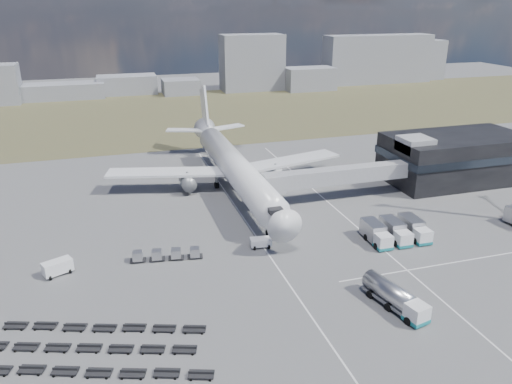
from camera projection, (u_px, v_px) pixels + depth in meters
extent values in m
plane|color=#565659|center=(286.00, 260.00, 76.14)|extent=(420.00, 420.00, 0.00)
cube|color=brown|center=(178.00, 114.00, 174.35)|extent=(420.00, 90.00, 0.01)
cube|color=silver|center=(264.00, 248.00, 80.06)|extent=(0.25, 110.00, 0.01)
cube|color=silver|center=(364.00, 233.00, 84.94)|extent=(0.25, 110.00, 0.01)
cube|color=silver|center=(459.00, 262.00, 75.78)|extent=(40.00, 0.25, 0.01)
cube|color=black|center=(455.00, 158.00, 108.79)|extent=(30.00, 16.00, 10.00)
cube|color=#262D38|center=(456.00, 153.00, 108.36)|extent=(30.40, 16.40, 1.60)
cube|color=#939399|center=(415.00, 145.00, 102.14)|extent=(6.00, 6.00, 3.00)
cube|color=#939399|center=(338.00, 175.00, 97.52)|extent=(29.80, 3.00, 3.00)
cube|color=#939399|center=(274.00, 183.00, 93.44)|extent=(4.00, 3.60, 3.40)
cylinder|color=slate|center=(280.00, 194.00, 95.21)|extent=(0.70, 0.70, 5.10)
cylinder|color=black|center=(280.00, 204.00, 95.96)|extent=(1.40, 0.90, 1.40)
cylinder|color=white|center=(236.00, 168.00, 101.02)|extent=(5.60, 48.00, 5.60)
cone|color=white|center=(279.00, 220.00, 77.36)|extent=(5.60, 5.00, 5.60)
cone|color=white|center=(208.00, 132.00, 125.73)|extent=(5.60, 8.00, 5.60)
cube|color=black|center=(275.00, 210.00, 78.86)|extent=(2.20, 2.00, 0.80)
cube|color=white|center=(169.00, 172.00, 102.39)|extent=(25.59, 11.38, 0.50)
cube|color=white|center=(287.00, 161.00, 109.44)|extent=(25.59, 11.38, 0.50)
cylinder|color=slate|center=(188.00, 182.00, 102.16)|extent=(3.00, 5.00, 3.00)
cylinder|color=slate|center=(275.00, 173.00, 107.32)|extent=(3.00, 5.00, 3.00)
cube|color=white|center=(185.00, 130.00, 125.88)|extent=(9.49, 5.63, 0.35)
cube|color=white|center=(227.00, 127.00, 128.87)|extent=(9.49, 5.63, 0.35)
cube|color=white|center=(204.00, 107.00, 126.36)|extent=(0.50, 9.06, 11.45)
cylinder|color=slate|center=(268.00, 229.00, 83.73)|extent=(0.50, 0.50, 2.50)
cylinder|color=slate|center=(217.00, 182.00, 105.18)|extent=(0.60, 0.60, 2.50)
cylinder|color=slate|center=(246.00, 179.00, 106.92)|extent=(0.60, 0.60, 2.50)
cylinder|color=black|center=(268.00, 233.00, 83.99)|extent=(0.50, 1.20, 1.20)
cube|color=gray|center=(55.00, 91.00, 199.49)|extent=(38.15, 12.00, 6.13)
cube|color=gray|center=(127.00, 85.00, 210.76)|extent=(24.27, 12.00, 7.63)
cube|color=gray|center=(181.00, 87.00, 210.44)|extent=(15.07, 12.00, 6.23)
cube|color=gray|center=(252.00, 63.00, 216.77)|extent=(26.90, 12.00, 23.62)
cube|color=gray|center=(309.00, 79.00, 219.39)|extent=(21.73, 12.00, 9.71)
cube|color=gray|center=(377.00, 59.00, 236.86)|extent=(52.29, 12.00, 22.07)
cube|color=gray|center=(409.00, 60.00, 246.51)|extent=(34.44, 12.00, 18.94)
cube|color=white|center=(417.00, 313.00, 60.86)|extent=(2.88, 2.88, 2.31)
cube|color=#167780|center=(416.00, 319.00, 61.19)|extent=(3.00, 3.00, 0.50)
cylinder|color=#A9A9AE|center=(388.00, 291.00, 64.69)|extent=(4.12, 7.90, 2.51)
cube|color=slate|center=(388.00, 298.00, 65.10)|extent=(4.02, 7.88, 0.35)
cylinder|color=black|center=(396.00, 306.00, 63.97)|extent=(2.79, 1.66, 1.10)
cube|color=white|center=(261.00, 243.00, 80.03)|extent=(3.53, 2.25, 1.49)
cube|color=white|center=(58.00, 268.00, 71.86)|extent=(4.49, 3.39, 2.20)
cube|color=white|center=(238.00, 169.00, 112.47)|extent=(3.12, 6.44, 2.90)
cube|color=#167780|center=(238.00, 174.00, 112.89)|extent=(3.23, 6.55, 0.47)
cube|color=white|center=(383.00, 241.00, 79.13)|extent=(2.45, 2.35, 2.29)
cube|color=#167780|center=(383.00, 246.00, 79.45)|extent=(2.56, 2.46, 0.47)
cube|color=#A9A9AE|center=(373.00, 230.00, 82.26)|extent=(2.62, 4.85, 2.71)
cube|color=white|center=(403.00, 239.00, 80.01)|extent=(2.45, 2.35, 2.29)
cube|color=#167780|center=(403.00, 244.00, 80.33)|extent=(2.56, 2.46, 0.47)
cube|color=#A9A9AE|center=(392.00, 227.00, 83.14)|extent=(2.62, 4.85, 2.71)
cube|color=white|center=(423.00, 236.00, 80.89)|extent=(2.45, 2.35, 2.29)
cube|color=#167780|center=(422.00, 241.00, 81.21)|extent=(2.56, 2.46, 0.47)
cube|color=#A9A9AE|center=(411.00, 225.00, 84.02)|extent=(2.62, 4.85, 2.71)
cube|color=black|center=(138.00, 260.00, 75.66)|extent=(2.53, 1.78, 0.16)
cube|color=#A9A9AE|center=(138.00, 256.00, 75.39)|extent=(1.64, 1.64, 1.35)
cube|color=black|center=(157.00, 259.00, 76.04)|extent=(2.53, 1.78, 0.16)
cube|color=#A9A9AE|center=(157.00, 254.00, 75.77)|extent=(1.64, 1.64, 1.35)
cube|color=black|center=(176.00, 258.00, 76.42)|extent=(2.53, 1.78, 0.16)
cube|color=#A9A9AE|center=(176.00, 253.00, 76.15)|extent=(1.64, 1.64, 1.35)
cube|color=black|center=(195.00, 256.00, 76.80)|extent=(2.53, 1.78, 0.16)
cube|color=#A9A9AE|center=(195.00, 252.00, 76.53)|extent=(1.64, 1.64, 1.35)
cube|color=black|center=(77.00, 371.00, 53.02)|extent=(27.95, 10.60, 0.65)
cube|color=black|center=(89.00, 347.00, 56.57)|extent=(24.51, 9.44, 0.65)
cube|color=black|center=(100.00, 327.00, 60.13)|extent=(24.51, 9.44, 0.65)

